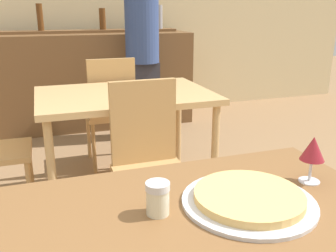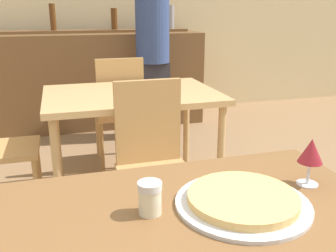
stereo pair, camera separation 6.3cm
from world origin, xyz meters
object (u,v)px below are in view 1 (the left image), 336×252
person_standing (142,52)px  wine_glass (313,150)px  chair_far_side_front (149,155)px  pizza_tray (249,199)px  chair_far_side_back (111,106)px  cheese_shaker (158,198)px

person_standing → wine_glass: 2.81m
person_standing → wine_glass: size_ratio=10.46×
chair_far_side_front → wine_glass: chair_far_side_front is taller
pizza_tray → chair_far_side_back: bearing=90.6°
chair_far_side_back → cheese_shaker: bearing=83.3°
wine_glass → pizza_tray: bearing=-166.5°
pizza_tray → person_standing: 2.91m
chair_far_side_back → wine_glass: size_ratio=5.97×
wine_glass → chair_far_side_front: bearing=107.2°
chair_far_side_front → chair_far_side_back: same height
chair_far_side_back → person_standing: person_standing is taller
person_standing → chair_far_side_front: bearing=-104.3°
chair_far_side_front → wine_glass: size_ratio=5.97×
person_standing → wine_glass: person_standing is taller
chair_far_side_back → cheese_shaker: (-0.25, -2.13, 0.28)m
chair_far_side_back → person_standing: 0.92m
chair_far_side_back → cheese_shaker: chair_far_side_back is taller
chair_far_side_back → wine_glass: chair_far_side_back is taller
wine_glass → person_standing: bearing=86.3°
cheese_shaker → wine_glass: bearing=3.3°
chair_far_side_front → cheese_shaker: (-0.25, -0.98, 0.28)m
chair_far_side_front → cheese_shaker: size_ratio=9.88×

